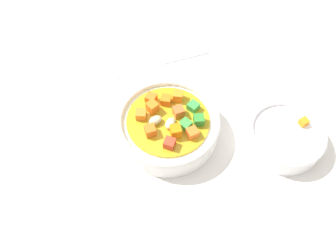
{
  "coord_description": "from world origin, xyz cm",
  "views": [
    {
      "loc": [
        -24.68,
        -18.52,
        49.88
      ],
      "look_at": [
        0.0,
        0.0,
        2.26
      ],
      "focal_mm": 34.89,
      "sensor_mm": 36.0,
      "label": 1
    }
  ],
  "objects": [
    {
      "name": "ground_plane",
      "position": [
        0.0,
        0.0,
        -1.0
      ],
      "size": [
        140.0,
        140.0,
        2.0
      ],
      "primitive_type": "cube",
      "color": "silver"
    },
    {
      "name": "spoon",
      "position": [
        9.14,
        13.49,
        0.43
      ],
      "size": [
        19.43,
        13.9,
        0.98
      ],
      "rotation": [
        0.0,
        0.0,
        2.54
      ],
      "color": "silver",
      "rests_on": "ground_plane"
    },
    {
      "name": "side_bowl_small",
      "position": [
        10.48,
        -17.14,
        2.05
      ],
      "size": [
        13.27,
        13.27,
        4.44
      ],
      "color": "white",
      "rests_on": "ground_plane"
    },
    {
      "name": "soup_bowl_main",
      "position": [
        0.01,
        -0.01,
        2.6
      ],
      "size": [
        17.85,
        17.85,
        6.14
      ],
      "color": "white",
      "rests_on": "ground_plane"
    }
  ]
}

